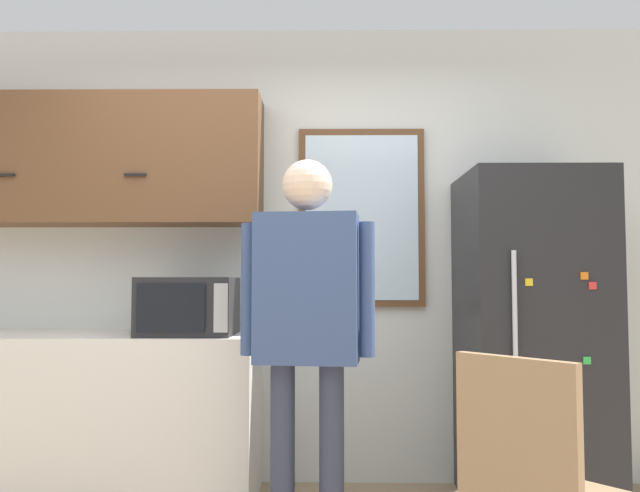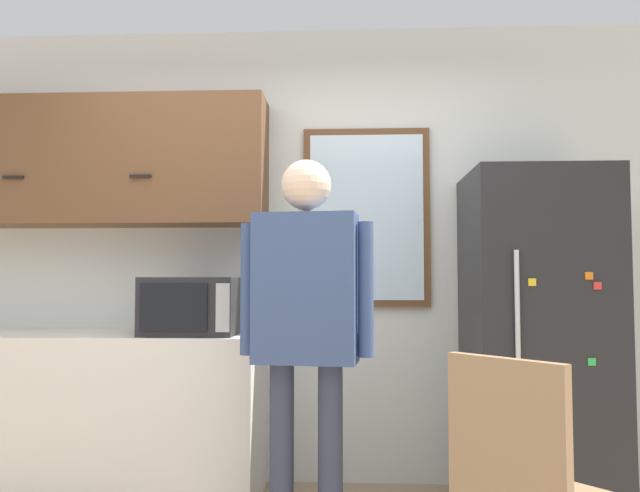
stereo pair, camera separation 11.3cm
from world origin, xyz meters
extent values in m
cube|color=silver|center=(0.00, 1.74, 1.35)|extent=(6.00, 0.06, 2.70)
cube|color=silver|center=(-1.17, 1.38, 0.45)|extent=(2.07, 0.64, 0.89)
cube|color=brown|center=(-1.17, 1.54, 1.87)|extent=(2.07, 0.33, 0.74)
cube|color=black|center=(-1.53, 1.37, 1.76)|extent=(0.12, 0.01, 0.01)
cube|color=black|center=(-0.81, 1.37, 1.76)|extent=(0.12, 0.01, 0.01)
cube|color=#232326|center=(-0.49, 1.30, 1.04)|extent=(0.49, 0.41, 0.30)
cube|color=black|center=(-0.53, 1.09, 1.04)|extent=(0.34, 0.01, 0.24)
cube|color=#B2B2B2|center=(-0.28, 1.09, 1.04)|extent=(0.07, 0.01, 0.24)
cylinder|color=#33384C|center=(0.05, 0.82, 0.41)|extent=(0.11, 0.11, 0.81)
cylinder|color=#33384C|center=(0.26, 0.79, 0.41)|extent=(0.11, 0.11, 0.81)
cube|color=#384C7A|center=(0.16, 0.80, 1.14)|extent=(0.48, 0.27, 0.67)
sphere|color=beige|center=(0.16, 0.80, 1.61)|extent=(0.23, 0.23, 0.23)
cylinder|color=#384C7A|center=(-0.11, 0.84, 1.14)|extent=(0.07, 0.07, 0.60)
cylinder|color=#384C7A|center=(0.42, 0.77, 1.14)|extent=(0.07, 0.07, 0.60)
cube|color=#232326|center=(1.34, 1.36, 0.88)|extent=(0.71, 0.68, 1.75)
cylinder|color=silver|center=(1.14, 1.00, 1.02)|extent=(0.02, 0.02, 0.61)
cube|color=red|center=(1.52, 1.01, 1.15)|extent=(0.04, 0.01, 0.04)
cube|color=yellow|center=(1.22, 1.01, 1.17)|extent=(0.04, 0.01, 0.04)
cube|color=green|center=(1.49, 1.01, 0.80)|extent=(0.04, 0.01, 0.04)
cube|color=orange|center=(1.49, 1.01, 1.20)|extent=(0.04, 0.01, 0.04)
cube|color=#997551|center=(0.84, -0.01, 0.70)|extent=(0.31, 0.34, 0.47)
cube|color=brown|center=(0.45, 1.70, 1.55)|extent=(0.75, 0.04, 1.06)
cube|color=silver|center=(0.45, 1.67, 1.55)|extent=(0.67, 0.01, 0.98)
camera|label=1|loc=(0.24, -2.00, 1.17)|focal=35.00mm
camera|label=2|loc=(0.35, -2.00, 1.17)|focal=35.00mm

